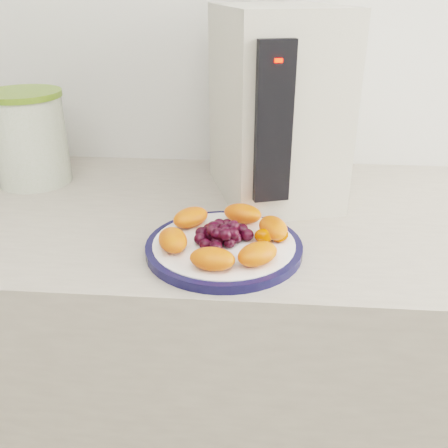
{
  "coord_description": "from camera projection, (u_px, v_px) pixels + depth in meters",
  "views": [
    {
      "loc": [
        0.14,
        0.33,
        1.3
      ],
      "look_at": [
        0.08,
        1.04,
        0.95
      ],
      "focal_mm": 40.0,
      "sensor_mm": 36.0,
      "label": 1
    }
  ],
  "objects": [
    {
      "name": "appliance_led",
      "position": [
        278.0,
        60.0,
        0.77
      ],
      "size": [
        0.01,
        0.01,
        0.01
      ],
      "primitive_type": "cube",
      "rotation": [
        0.0,
        0.0,
        0.3
      ],
      "color": "#FF0C05",
      "rests_on": "appliance_panel"
    },
    {
      "name": "cabinet_face",
      "position": [
        196.0,
        395.0,
        1.17
      ],
      "size": [
        3.48,
        0.58,
        0.84
      ],
      "primitive_type": "cube",
      "color": "brown",
      "rests_on": "floor"
    },
    {
      "name": "appliance_panel",
      "position": [
        273.0,
        124.0,
        0.82
      ],
      "size": [
        0.07,
        0.04,
        0.27
      ],
      "primitive_type": "cube",
      "rotation": [
        0.0,
        0.0,
        0.3
      ],
      "color": "black",
      "rests_on": "appliance_body"
    },
    {
      "name": "plate_rim",
      "position": [
        224.0,
        247.0,
        0.81
      ],
      "size": [
        0.25,
        0.25,
        0.01
      ],
      "primitive_type": "cylinder",
      "color": "#12133B",
      "rests_on": "counter"
    },
    {
      "name": "canister_lid",
      "position": [
        22.0,
        94.0,
        1.02
      ],
      "size": [
        0.18,
        0.18,
        0.01
      ],
      "primitive_type": "cylinder",
      "rotation": [
        0.0,
        0.0,
        -0.11
      ],
      "color": "olive",
      "rests_on": "canister"
    },
    {
      "name": "appliance_body",
      "position": [
        275.0,
        106.0,
        0.97
      ],
      "size": [
        0.28,
        0.34,
        0.36
      ],
      "primitive_type": "cube",
      "rotation": [
        0.0,
        0.0,
        0.3
      ],
      "color": "beige",
      "rests_on": "counter"
    },
    {
      "name": "fruit_plate",
      "position": [
        226.0,
        234.0,
        0.8
      ],
      "size": [
        0.22,
        0.22,
        0.03
      ],
      "color": "#F34513",
      "rests_on": "plate_face"
    },
    {
      "name": "plate_face",
      "position": [
        224.0,
        247.0,
        0.81
      ],
      "size": [
        0.23,
        0.23,
        0.02
      ],
      "primitive_type": "cylinder",
      "color": "white",
      "rests_on": "counter"
    },
    {
      "name": "canister",
      "position": [
        30.0,
        141.0,
        1.06
      ],
      "size": [
        0.17,
        0.17,
        0.18
      ],
      "primitive_type": "cylinder",
      "rotation": [
        0.0,
        0.0,
        -0.11
      ],
      "color": "#455E12",
      "rests_on": "counter"
    },
    {
      "name": "counter",
      "position": [
        196.0,
        385.0,
        1.16
      ],
      "size": [
        3.5,
        0.6,
        0.9
      ],
      "primitive_type": "cube",
      "color": "#B0A595",
      "rests_on": "floor"
    }
  ]
}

